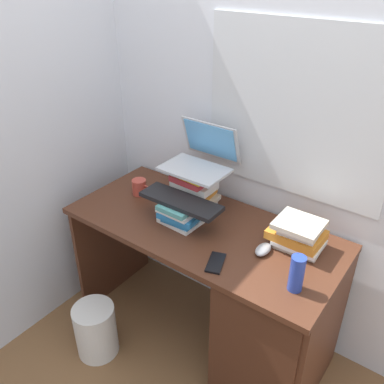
{
  "coord_description": "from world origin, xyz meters",
  "views": [
    {
      "loc": [
        0.96,
        -1.39,
        1.94
      ],
      "look_at": [
        -0.06,
        -0.01,
        0.94
      ],
      "focal_mm": 38.74,
      "sensor_mm": 36.0,
      "label": 1
    }
  ],
  "objects": [
    {
      "name": "mug",
      "position": [
        -0.46,
        0.05,
        0.8
      ],
      "size": [
        0.12,
        0.08,
        0.09
      ],
      "color": "#B23F33",
      "rests_on": "desk"
    },
    {
      "name": "ground_plane",
      "position": [
        0.0,
        0.0,
        0.0
      ],
      "size": [
        6.0,
        6.0,
        0.0
      ],
      "primitive_type": "plane",
      "color": "brown"
    },
    {
      "name": "book_stack_tall",
      "position": [
        -0.14,
        0.12,
        0.87
      ],
      "size": [
        0.25,
        0.21,
        0.22
      ],
      "color": "white",
      "rests_on": "desk"
    },
    {
      "name": "keyboard",
      "position": [
        -0.1,
        -0.04,
        0.89
      ],
      "size": [
        0.42,
        0.14,
        0.02
      ],
      "primitive_type": "cube",
      "rotation": [
        0.0,
        0.0,
        0.01
      ],
      "color": "black",
      "rests_on": "book_stack_keyboard_riser"
    },
    {
      "name": "book_stack_side",
      "position": [
        0.45,
        0.12,
        0.83
      ],
      "size": [
        0.25,
        0.2,
        0.14
      ],
      "color": "beige",
      "rests_on": "desk"
    },
    {
      "name": "wall_left",
      "position": [
        -0.86,
        0.0,
        1.3
      ],
      "size": [
        0.05,
        6.0,
        2.6
      ],
      "primitive_type": "cube",
      "color": "silver",
      "rests_on": "ground"
    },
    {
      "name": "desk",
      "position": [
        0.35,
        -0.02,
        0.41
      ],
      "size": [
        1.38,
        0.62,
        0.76
      ],
      "color": "#4C2819",
      "rests_on": "ground"
    },
    {
      "name": "computer_mouse",
      "position": [
        0.34,
        -0.01,
        0.78
      ],
      "size": [
        0.06,
        0.1,
        0.04
      ],
      "primitive_type": "ellipsoid",
      "color": "#A5A8AD",
      "rests_on": "desk"
    },
    {
      "name": "laptop",
      "position": [
        -0.14,
        0.18,
        1.03
      ],
      "size": [
        0.33,
        0.29,
        0.22
      ],
      "color": "#B7BABF",
      "rests_on": "book_stack_tall"
    },
    {
      "name": "cell_phone",
      "position": [
        0.21,
        -0.2,
        0.77
      ],
      "size": [
        0.11,
        0.15,
        0.01
      ],
      "primitive_type": "cube",
      "rotation": [
        0.0,
        0.0,
        0.35
      ],
      "color": "black",
      "rests_on": "desk"
    },
    {
      "name": "wall_back",
      "position": [
        0.0,
        0.36,
        1.3
      ],
      "size": [
        6.0,
        0.06,
        2.6
      ],
      "color": "silver",
      "rests_on": "ground"
    },
    {
      "name": "wastebasket",
      "position": [
        -0.39,
        -0.44,
        0.16
      ],
      "size": [
        0.22,
        0.22,
        0.31
      ],
      "primitive_type": "cylinder",
      "color": "silver",
      "rests_on": "ground"
    },
    {
      "name": "book_stack_keyboard_riser",
      "position": [
        -0.1,
        -0.04,
        0.82
      ],
      "size": [
        0.22,
        0.19,
        0.12
      ],
      "color": "white",
      "rests_on": "desk"
    },
    {
      "name": "water_bottle",
      "position": [
        0.56,
        -0.14,
        0.84
      ],
      "size": [
        0.06,
        0.06,
        0.16
      ],
      "primitive_type": "cylinder",
      "color": "#263FA5",
      "rests_on": "desk"
    }
  ]
}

